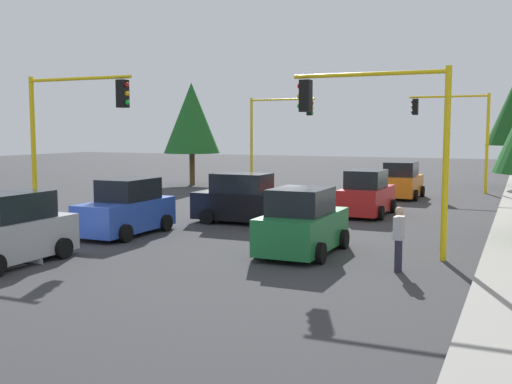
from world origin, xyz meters
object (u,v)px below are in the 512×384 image
(traffic_signal_near_left, at_px, (381,124))
(traffic_signal_near_right, at_px, (70,121))
(car_blue, at_px, (127,209))
(pedestrian_crossing, at_px, (399,237))
(car_green, at_px, (302,224))
(tree_opposite_side, at_px, (192,118))
(car_black, at_px, (245,201))
(traffic_signal_far_right, at_px, (276,123))
(car_red, at_px, (367,195))
(traffic_signal_far_left, at_px, (456,123))
(car_silver, at_px, (7,232))
(car_orange, at_px, (401,182))

(traffic_signal_near_left, distance_m, traffic_signal_near_right, 11.35)
(car_blue, distance_m, pedestrian_crossing, 10.00)
(traffic_signal_near_right, relative_size, car_green, 1.49)
(tree_opposite_side, bearing_deg, traffic_signal_near_right, 16.42)
(car_black, xyz_separation_m, car_green, (4.71, 4.06, -0.00))
(traffic_signal_far_right, bearing_deg, car_blue, 7.07)
(car_green, bearing_deg, car_red, -178.68)
(car_blue, xyz_separation_m, pedestrian_crossing, (1.82, 9.84, 0.01))
(traffic_signal_near_right, distance_m, car_red, 12.56)
(traffic_signal_near_right, distance_m, tree_opposite_side, 18.77)
(car_blue, bearing_deg, traffic_signal_far_left, 155.98)
(pedestrian_crossing, bearing_deg, traffic_signal_near_right, -98.80)
(pedestrian_crossing, bearing_deg, tree_opposite_side, -138.51)
(traffic_signal_near_right, relative_size, car_silver, 1.43)
(traffic_signal_near_right, height_order, car_blue, traffic_signal_near_right)
(traffic_signal_near_right, distance_m, pedestrian_crossing, 12.82)
(car_black, bearing_deg, car_orange, 161.02)
(traffic_signal_near_left, relative_size, traffic_signal_far_left, 0.93)
(traffic_signal_near_left, xyz_separation_m, car_red, (-8.15, -2.32, -2.96))
(traffic_signal_far_left, relative_size, car_red, 1.46)
(car_red, bearing_deg, car_orange, 179.12)
(car_blue, relative_size, car_red, 1.00)
(car_silver, relative_size, car_red, 1.00)
(traffic_signal_far_left, distance_m, car_green, 21.07)
(traffic_signal_far_left, height_order, car_orange, traffic_signal_far_left)
(car_red, bearing_deg, traffic_signal_near_right, -47.92)
(tree_opposite_side, relative_size, car_red, 1.73)
(traffic_signal_far_left, bearing_deg, traffic_signal_near_left, -0.17)
(tree_opposite_side, relative_size, car_black, 1.63)
(traffic_signal_far_left, relative_size, car_black, 1.39)
(traffic_signal_near_right, height_order, car_silver, traffic_signal_near_right)
(traffic_signal_far_left, bearing_deg, car_orange, -26.98)
(traffic_signal_near_left, bearing_deg, car_black, -122.91)
(traffic_signal_far_right, relative_size, car_blue, 1.47)
(tree_opposite_side, bearing_deg, car_orange, 80.33)
(tree_opposite_side, relative_size, car_blue, 1.72)
(traffic_signal_near_right, xyz_separation_m, car_blue, (0.08, 2.46, -3.11))
(car_green, bearing_deg, car_orange, -179.68)
(car_silver, bearing_deg, traffic_signal_far_right, -174.68)
(tree_opposite_side, xyz_separation_m, car_silver, (23.36, 7.64, -3.59))
(traffic_signal_far_right, bearing_deg, car_red, 37.39)
(traffic_signal_far_right, bearing_deg, tree_opposite_side, -69.24)
(traffic_signal_near_left, bearing_deg, traffic_signal_far_right, -150.36)
(traffic_signal_far_right, distance_m, car_black, 17.13)
(car_red, height_order, car_orange, same)
(traffic_signal_far_left, height_order, tree_opposite_side, tree_opposite_side)
(traffic_signal_far_right, relative_size, traffic_signal_near_right, 1.03)
(traffic_signal_far_right, xyz_separation_m, car_blue, (20.08, 2.49, -3.23))
(traffic_signal_near_left, bearing_deg, car_red, -164.08)
(car_blue, xyz_separation_m, car_silver, (5.27, -0.13, 0.00))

